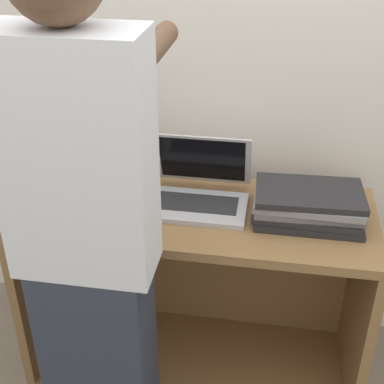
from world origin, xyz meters
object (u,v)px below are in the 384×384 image
object	(u,v)px
laptop_open	(198,191)
laptop_stack_right	(308,205)
person	(89,251)
laptop_stack_left	(90,187)

from	to	relation	value
laptop_open	laptop_stack_right	distance (m)	0.41
laptop_open	person	world-z (taller)	person
laptop_stack_left	person	size ratio (longest dim) A/B	0.22
laptop_open	person	bearing A→B (deg)	-114.36
laptop_stack_left	laptop_stack_right	size ratio (longest dim) A/B	1.01
laptop_stack_right	person	bearing A→B (deg)	-143.45
laptop_open	laptop_stack_left	world-z (taller)	laptop_open
laptop_stack_left	laptop_stack_right	world-z (taller)	same
laptop_stack_right	person	distance (m)	0.81
laptop_open	laptop_stack_right	size ratio (longest dim) A/B	0.97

